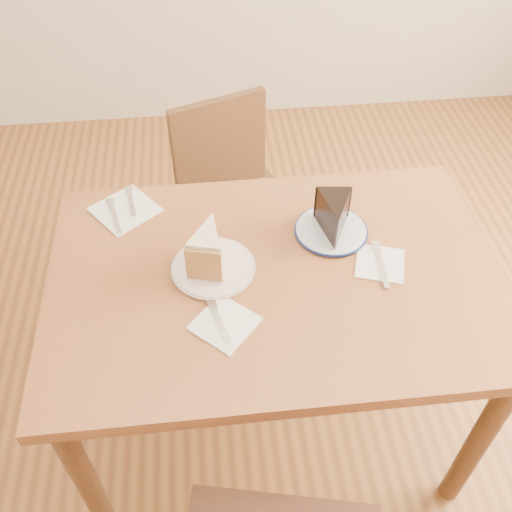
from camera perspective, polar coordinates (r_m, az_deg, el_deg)
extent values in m
plane|color=#4E2C14|center=(2.12, 1.43, -15.42)|extent=(4.00, 4.00, 0.00)
cube|color=#532B16|center=(1.52, 1.93, -2.21)|extent=(1.20, 0.80, 0.04)
cylinder|color=#381F10|center=(1.69, -16.49, -20.92)|extent=(0.06, 0.06, 0.71)
cylinder|color=#381F10|center=(1.79, 21.37, -16.86)|extent=(0.06, 0.06, 0.71)
cylinder|color=#381F10|center=(2.06, -14.75, -3.27)|extent=(0.06, 0.06, 0.71)
cylinder|color=#381F10|center=(2.14, 14.93, -0.88)|extent=(0.06, 0.06, 0.71)
cube|color=black|center=(2.10, -1.35, 3.56)|extent=(0.54, 0.54, 0.04)
cylinder|color=black|center=(2.43, 0.75, 3.27)|extent=(0.04, 0.04, 0.43)
cylinder|color=black|center=(2.33, -7.08, 0.62)|extent=(0.04, 0.04, 0.43)
cylinder|color=black|center=(2.21, 4.90, -2.37)|extent=(0.04, 0.04, 0.43)
cylinder|color=black|center=(2.11, -3.56, -5.57)|extent=(0.04, 0.04, 0.43)
cube|color=black|center=(2.10, -3.69, 10.91)|extent=(0.35, 0.15, 0.38)
cylinder|color=silver|center=(1.52, -4.28, -1.17)|extent=(0.21, 0.21, 0.01)
cylinder|color=silver|center=(1.63, 7.51, 2.53)|extent=(0.20, 0.20, 0.01)
cube|color=white|center=(1.40, -3.14, -6.75)|extent=(0.19, 0.19, 0.00)
cube|color=white|center=(1.56, 12.30, -0.72)|extent=(0.16, 0.16, 0.00)
cube|color=white|center=(1.73, -12.95, 4.54)|extent=(0.23, 0.23, 0.00)
cube|color=white|center=(1.40, -3.64, -6.55)|extent=(0.05, 0.14, 0.00)
cube|color=silver|center=(1.56, 12.40, -0.80)|extent=(0.03, 0.17, 0.00)
cube|color=silver|center=(1.75, -12.36, 5.35)|extent=(0.04, 0.14, 0.00)
cube|color=white|center=(1.71, -13.97, 3.93)|extent=(0.05, 0.16, 0.00)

